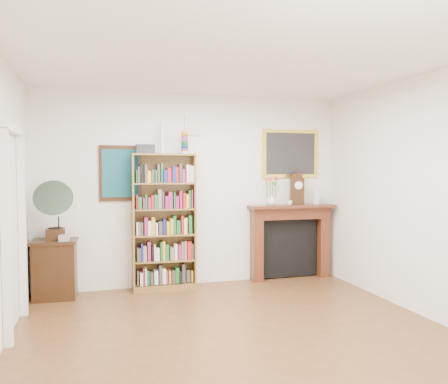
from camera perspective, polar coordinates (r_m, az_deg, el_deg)
name	(u,v)px	position (r m, az deg, el deg)	size (l,w,h in m)	color
room	(250,202)	(4.05, 3.48, -1.37)	(4.51, 5.01, 2.81)	#543219
door_casing	(14,212)	(5.09, -25.70, -2.32)	(0.08, 1.02, 2.17)	white
teal_poster	(120,173)	(6.29, -13.39, 2.40)	(0.58, 0.04, 0.78)	black
small_picture	(193,125)	(6.46, -4.02, 8.70)	(0.26, 0.04, 0.30)	white
gilt_painting	(290,154)	(6.93, 8.66, 4.97)	(0.95, 0.04, 0.75)	yellow
bookshelf	(164,214)	(6.22, -7.81, -2.85)	(0.90, 0.36, 2.22)	brown
side_cabinet	(55,269)	(6.24, -21.21, -9.39)	(0.57, 0.42, 0.78)	black
fireplace	(290,235)	(6.92, 8.60, -5.57)	(1.38, 0.36, 1.16)	#482510
gramophone	(54,207)	(6.02, -21.32, -1.82)	(0.51, 0.62, 0.79)	black
cd_stack	(64,238)	(6.03, -20.15, -5.65)	(0.12, 0.12, 0.08)	#B7B8C4
mantel_clock	(297,190)	(6.86, 9.50, 0.30)	(0.23, 0.16, 0.48)	black
flower_vase	(271,200)	(6.69, 6.18, -1.05)	(0.15, 0.15, 0.16)	white
teacup	(290,203)	(6.75, 8.57, -1.43)	(0.09, 0.09, 0.07)	white
bottle_left	(315,197)	(7.01, 11.86, -0.59)	(0.07, 0.07, 0.24)	silver
bottle_right	(318,198)	(7.02, 12.15, -0.75)	(0.06, 0.06, 0.20)	silver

